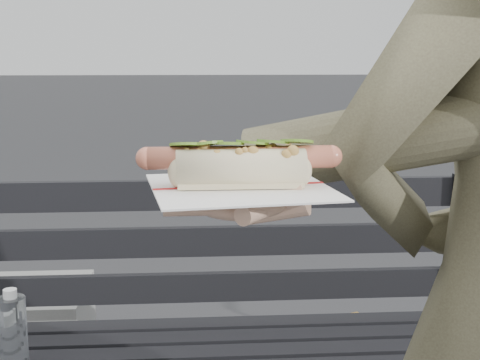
% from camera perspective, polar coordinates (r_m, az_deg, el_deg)
% --- Properties ---
extents(park_bench, '(1.50, 0.44, 0.88)m').
position_cam_1_polar(park_bench, '(1.75, -2.39, -12.10)').
color(park_bench, black).
rests_on(park_bench, ground).
extents(held_hotdog, '(0.63, 0.32, 0.20)m').
position_cam_1_polar(held_hotdog, '(0.83, 13.19, 3.32)').
color(held_hotdog, '#47422F').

